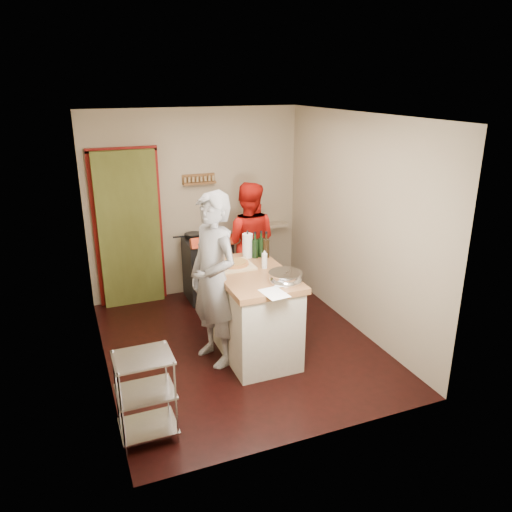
% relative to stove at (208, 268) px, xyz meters
% --- Properties ---
extents(floor, '(3.50, 3.50, 0.00)m').
position_rel_stove_xyz_m(floor, '(-0.05, -1.42, -0.45)').
color(floor, black).
rests_on(floor, ground).
extents(back_wall, '(3.00, 0.44, 2.60)m').
position_rel_stove_xyz_m(back_wall, '(-0.69, 0.36, 0.68)').
color(back_wall, gray).
rests_on(back_wall, ground).
extents(left_wall, '(0.04, 3.50, 2.60)m').
position_rel_stove_xyz_m(left_wall, '(-1.55, -1.42, 0.85)').
color(left_wall, gray).
rests_on(left_wall, ground).
extents(right_wall, '(0.04, 3.50, 2.60)m').
position_rel_stove_xyz_m(right_wall, '(1.45, -1.42, 0.85)').
color(right_wall, gray).
rests_on(right_wall, ground).
extents(ceiling, '(3.00, 3.50, 0.02)m').
position_rel_stove_xyz_m(ceiling, '(-0.05, -1.42, 2.16)').
color(ceiling, white).
rests_on(ceiling, back_wall).
extents(stove, '(0.60, 0.63, 1.00)m').
position_rel_stove_xyz_m(stove, '(0.00, 0.00, 0.00)').
color(stove, black).
rests_on(stove, ground).
extents(wire_shelving, '(0.48, 0.40, 0.80)m').
position_rel_stove_xyz_m(wire_shelving, '(-1.33, -2.62, -0.01)').
color(wire_shelving, silver).
rests_on(wire_shelving, ground).
extents(island, '(0.76, 1.42, 1.28)m').
position_rel_stove_xyz_m(island, '(0.04, -1.62, 0.06)').
color(island, beige).
rests_on(island, ground).
extents(person_stripe, '(0.64, 0.80, 1.89)m').
position_rel_stove_xyz_m(person_stripe, '(-0.40, -1.63, 0.50)').
color(person_stripe, silver).
rests_on(person_stripe, ground).
extents(person_red, '(1.00, 0.92, 1.67)m').
position_rel_stove_xyz_m(person_red, '(0.52, -0.22, 0.38)').
color(person_red, red).
rests_on(person_red, ground).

